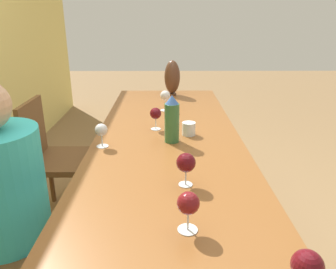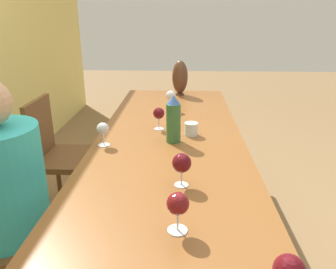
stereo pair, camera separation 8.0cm
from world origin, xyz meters
name	(u,v)px [view 1 (the left image)]	position (x,y,z in m)	size (l,w,h in m)	color
ground_plane	(168,249)	(0.00, 0.00, 0.00)	(14.00, 14.00, 0.00)	olive
dining_table	(168,152)	(0.00, 0.00, 0.68)	(2.51, 0.83, 0.76)	brown
water_bottle	(172,119)	(-0.03, -0.02, 0.88)	(0.08, 0.08, 0.26)	#336638
water_tumbler	(189,129)	(0.08, -0.12, 0.79)	(0.08, 0.08, 0.08)	silver
vase	(172,77)	(1.09, -0.05, 0.91)	(0.13, 0.13, 0.30)	#4C2D1E
wine_glass_0	(186,163)	(-0.52, -0.07, 0.85)	(0.08, 0.08, 0.14)	silver
wine_glass_1	(156,114)	(0.18, 0.07, 0.85)	(0.07, 0.07, 0.14)	silver
wine_glass_2	(188,204)	(-0.82, -0.06, 0.85)	(0.07, 0.07, 0.14)	silver
wine_glass_3	(101,131)	(-0.10, 0.35, 0.85)	(0.07, 0.07, 0.13)	silver
wine_glass_4	(307,267)	(-1.10, -0.33, 0.86)	(0.08, 0.08, 0.14)	silver
wine_glass_5	(165,96)	(0.59, 0.02, 0.86)	(0.07, 0.07, 0.15)	silver
chair_far	(55,156)	(0.40, 0.79, 0.48)	(0.44, 0.44, 0.87)	brown
person_near	(7,205)	(-0.47, 0.71, 0.63)	(0.38, 0.38, 1.19)	#2D2D38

